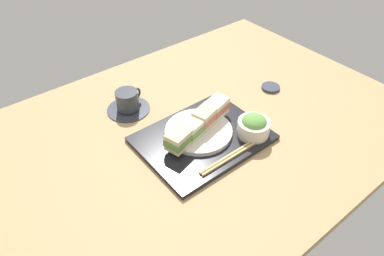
{
  "coord_description": "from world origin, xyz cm",
  "views": [
    {
      "loc": [
        -57.18,
        -67.52,
        75.55
      ],
      "look_at": [
        -6.4,
        -3.82,
        5.0
      ],
      "focal_mm": 33.26,
      "sensor_mm": 36.0,
      "label": 1
    }
  ],
  "objects_px": {
    "sandwich_nearmost": "(179,139)",
    "sandwich_inner_near": "(192,129)",
    "sandwich_farmost": "(217,107)",
    "chopsticks_pair": "(230,157)",
    "sandwich_inner_far": "(205,117)",
    "salad_bowl": "(254,126)",
    "coffee_cup": "(128,102)",
    "small_sauce_dish": "(271,87)",
    "sandwich_plate": "(199,131)"
  },
  "relations": [
    {
      "from": "sandwich_farmost",
      "to": "sandwich_inner_near",
      "type": "bearing_deg",
      "value": -166.61
    },
    {
      "from": "sandwich_farmost",
      "to": "coffee_cup",
      "type": "distance_m",
      "value": 0.31
    },
    {
      "from": "sandwich_plate",
      "to": "sandwich_inner_near",
      "type": "distance_m",
      "value": 0.04
    },
    {
      "from": "sandwich_farmost",
      "to": "chopsticks_pair",
      "type": "distance_m",
      "value": 0.19
    },
    {
      "from": "sandwich_inner_near",
      "to": "small_sauce_dish",
      "type": "relative_size",
      "value": 1.31
    },
    {
      "from": "sandwich_nearmost",
      "to": "coffee_cup",
      "type": "xyz_separation_m",
      "value": [
        -0.01,
        0.28,
        -0.03
      ]
    },
    {
      "from": "salad_bowl",
      "to": "sandwich_farmost",
      "type": "bearing_deg",
      "value": 106.14
    },
    {
      "from": "sandwich_inner_near",
      "to": "chopsticks_pair",
      "type": "relative_size",
      "value": 0.41
    },
    {
      "from": "sandwich_inner_near",
      "to": "sandwich_inner_far",
      "type": "height_order",
      "value": "sandwich_inner_far"
    },
    {
      "from": "sandwich_inner_near",
      "to": "sandwich_inner_far",
      "type": "xyz_separation_m",
      "value": [
        0.06,
        0.01,
        0.0
      ]
    },
    {
      "from": "sandwich_inner_near",
      "to": "salad_bowl",
      "type": "relative_size",
      "value": 0.88
    },
    {
      "from": "small_sauce_dish",
      "to": "sandwich_plate",
      "type": "bearing_deg",
      "value": -174.35
    },
    {
      "from": "sandwich_inner_far",
      "to": "chopsticks_pair",
      "type": "distance_m",
      "value": 0.16
    },
    {
      "from": "small_sauce_dish",
      "to": "sandwich_nearmost",
      "type": "bearing_deg",
      "value": -172.81
    },
    {
      "from": "sandwich_farmost",
      "to": "coffee_cup",
      "type": "relative_size",
      "value": 0.62
    },
    {
      "from": "sandwich_inner_near",
      "to": "chopsticks_pair",
      "type": "height_order",
      "value": "sandwich_inner_near"
    },
    {
      "from": "sandwich_farmost",
      "to": "chopsticks_pair",
      "type": "bearing_deg",
      "value": -119.17
    },
    {
      "from": "sandwich_inner_near",
      "to": "small_sauce_dish",
      "type": "xyz_separation_m",
      "value": [
        0.41,
        0.04,
        -0.05
      ]
    },
    {
      "from": "sandwich_plate",
      "to": "small_sauce_dish",
      "type": "distance_m",
      "value": 0.38
    },
    {
      "from": "coffee_cup",
      "to": "sandwich_nearmost",
      "type": "bearing_deg",
      "value": -88.32
    },
    {
      "from": "sandwich_inner_far",
      "to": "coffee_cup",
      "type": "relative_size",
      "value": 0.59
    },
    {
      "from": "coffee_cup",
      "to": "small_sauce_dish",
      "type": "distance_m",
      "value": 0.53
    },
    {
      "from": "sandwich_inner_far",
      "to": "small_sauce_dish",
      "type": "distance_m",
      "value": 0.35
    },
    {
      "from": "chopsticks_pair",
      "to": "coffee_cup",
      "type": "bearing_deg",
      "value": 104.34
    },
    {
      "from": "sandwich_plate",
      "to": "sandwich_inner_near",
      "type": "xyz_separation_m",
      "value": [
        -0.03,
        -0.01,
        0.03
      ]
    },
    {
      "from": "sandwich_inner_near",
      "to": "sandwich_farmost",
      "type": "xyz_separation_m",
      "value": [
        0.12,
        0.03,
        0.0
      ]
    },
    {
      "from": "sandwich_inner_near",
      "to": "salad_bowl",
      "type": "height_order",
      "value": "salad_bowl"
    },
    {
      "from": "sandwich_inner_near",
      "to": "sandwich_farmost",
      "type": "relative_size",
      "value": 0.97
    },
    {
      "from": "sandwich_inner_far",
      "to": "sandwich_farmost",
      "type": "bearing_deg",
      "value": 13.39
    },
    {
      "from": "sandwich_farmost",
      "to": "chopsticks_pair",
      "type": "xyz_separation_m",
      "value": [
        -0.09,
        -0.16,
        -0.04
      ]
    },
    {
      "from": "sandwich_inner_near",
      "to": "salad_bowl",
      "type": "bearing_deg",
      "value": -32.11
    },
    {
      "from": "small_sauce_dish",
      "to": "coffee_cup",
      "type": "bearing_deg",
      "value": 155.27
    },
    {
      "from": "salad_bowl",
      "to": "chopsticks_pair",
      "type": "distance_m",
      "value": 0.14
    },
    {
      "from": "salad_bowl",
      "to": "chopsticks_pair",
      "type": "bearing_deg",
      "value": -165.79
    },
    {
      "from": "sandwich_farmost",
      "to": "coffee_cup",
      "type": "height_order",
      "value": "sandwich_farmost"
    },
    {
      "from": "sandwich_nearmost",
      "to": "coffee_cup",
      "type": "relative_size",
      "value": 0.62
    },
    {
      "from": "sandwich_nearmost",
      "to": "salad_bowl",
      "type": "distance_m",
      "value": 0.24
    },
    {
      "from": "salad_bowl",
      "to": "small_sauce_dish",
      "type": "bearing_deg",
      "value": 30.33
    },
    {
      "from": "sandwich_inner_near",
      "to": "sandwich_nearmost",
      "type": "bearing_deg",
      "value": -166.61
    },
    {
      "from": "sandwich_nearmost",
      "to": "sandwich_inner_near",
      "type": "xyz_separation_m",
      "value": [
        0.06,
        0.01,
        -0.0
      ]
    },
    {
      "from": "chopsticks_pair",
      "to": "sandwich_farmost",
      "type": "bearing_deg",
      "value": 60.83
    },
    {
      "from": "sandwich_nearmost",
      "to": "small_sauce_dish",
      "type": "height_order",
      "value": "sandwich_nearmost"
    },
    {
      "from": "coffee_cup",
      "to": "small_sauce_dish",
      "type": "height_order",
      "value": "coffee_cup"
    },
    {
      "from": "coffee_cup",
      "to": "salad_bowl",
      "type": "bearing_deg",
      "value": -57.83
    },
    {
      "from": "sandwich_nearmost",
      "to": "salad_bowl",
      "type": "bearing_deg",
      "value": -21.2
    },
    {
      "from": "sandwich_plate",
      "to": "salad_bowl",
      "type": "height_order",
      "value": "salad_bowl"
    },
    {
      "from": "chopsticks_pair",
      "to": "sandwich_plate",
      "type": "bearing_deg",
      "value": 90.59
    },
    {
      "from": "sandwich_plate",
      "to": "coffee_cup",
      "type": "relative_size",
      "value": 1.43
    },
    {
      "from": "chopsticks_pair",
      "to": "coffee_cup",
      "type": "height_order",
      "value": "coffee_cup"
    },
    {
      "from": "sandwich_plate",
      "to": "sandwich_farmost",
      "type": "distance_m",
      "value": 0.1
    }
  ]
}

